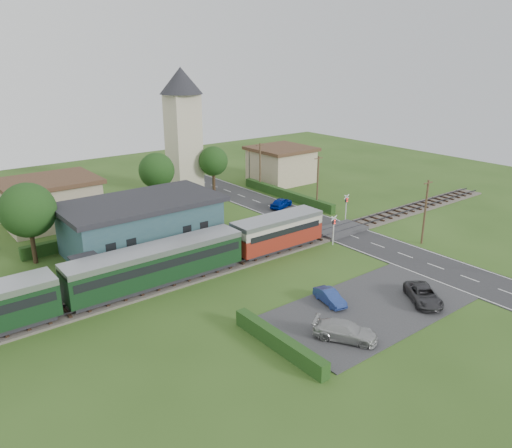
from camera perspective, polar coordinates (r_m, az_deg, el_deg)
ground at (r=49.98m, az=3.33°, el=-3.89°), size 120.00×120.00×0.00m
railway_track at (r=51.34m, az=1.87°, el=-3.10°), size 76.00×3.20×0.49m
road at (r=56.63m, az=10.99°, el=-1.38°), size 6.00×70.00×0.05m
car_park at (r=41.52m, az=12.81°, el=-9.34°), size 17.00×9.00×0.08m
crossing_deck at (r=57.81m, az=9.52°, el=-0.66°), size 6.20×3.40×0.45m
platform at (r=48.63m, az=-9.72°, el=-4.53°), size 30.00×3.00×0.45m
equipment_hut at (r=45.22m, az=-18.78°, el=-5.08°), size 2.30×2.30×2.55m
station_building at (r=52.63m, az=-12.90°, el=-0.02°), size 16.00×9.00×5.30m
train at (r=42.85m, az=-15.02°, el=-5.42°), size 43.20×2.90×3.40m
church_tower at (r=72.47m, az=-8.38°, el=11.52°), size 6.00×6.00×17.60m
house_west at (r=63.69m, az=-22.44°, el=2.41°), size 10.80×8.80×5.50m
house_east at (r=79.05m, az=2.88°, el=6.85°), size 8.80×8.80×5.50m
hedge_carpark at (r=35.23m, az=2.65°, el=-13.31°), size 0.80×9.00×1.20m
hedge_roadside at (r=70.02m, az=3.51°, el=3.38°), size 0.80×18.00×1.20m
hedge_station at (r=57.21m, az=-14.70°, el=-0.80°), size 22.00×0.80×1.30m
tree_a at (r=51.57m, az=-24.63°, el=1.44°), size 5.20×5.20×8.00m
tree_b at (r=65.77m, az=-11.29°, el=5.99°), size 4.60×4.60×7.34m
tree_c at (r=72.39m, az=-4.91°, el=7.17°), size 4.20×4.20×6.78m
utility_pole_b at (r=55.32m, az=18.76°, el=1.38°), size 1.40×0.22×7.00m
utility_pole_c at (r=65.03m, az=7.06°, el=4.81°), size 1.40×0.22×7.00m
utility_pole_d at (r=73.76m, az=0.46°, el=6.64°), size 1.40×0.22×7.00m
crossing_signal_near at (r=53.13m, az=8.88°, el=-0.21°), size 0.84×0.28×3.28m
crossing_signal_far at (r=61.29m, az=10.28°, el=2.32°), size 0.84×0.28×3.28m
streetlamp_east at (r=78.83m, az=-0.77°, el=7.01°), size 0.30×0.30×5.15m
car_on_road at (r=65.68m, az=2.90°, el=2.44°), size 4.21×2.87×1.33m
car_park_blue at (r=41.35m, az=8.43°, el=-8.24°), size 1.83×3.55×1.12m
car_park_silver at (r=36.68m, az=10.16°, el=-11.93°), size 4.05×4.88×1.33m
car_park_dark at (r=43.29m, az=18.60°, el=-7.68°), size 4.35×4.94×1.27m
pedestrian_near at (r=52.09m, az=-2.58°, el=-1.40°), size 0.61×0.41×1.64m
pedestrian_far at (r=45.90m, az=-16.42°, el=-5.16°), size 0.82×0.92×1.57m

